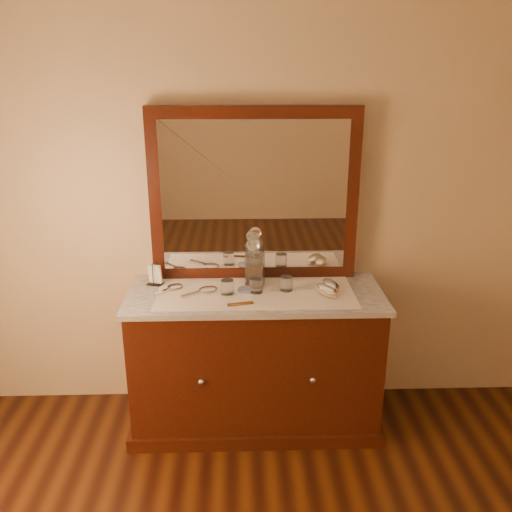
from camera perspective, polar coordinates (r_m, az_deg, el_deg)
name	(u,v)px	position (r m, az deg, el deg)	size (l,w,h in m)	color
room_shell	(287,434)	(1.06, 3.34, -18.32)	(8.50, 9.00, 2.80)	black
dresser_cabinet	(255,360)	(3.24, -0.06, -11.00)	(1.40, 0.55, 0.82)	black
dresser_plinth	(255,413)	(3.44, -0.05, -16.32)	(1.46, 0.59, 0.08)	black
knob_left	(201,382)	(2.98, -5.82, -13.13)	(0.04, 0.04, 0.04)	silver
knob_right	(313,380)	(3.00, 6.01, -12.93)	(0.04, 0.04, 0.04)	silver
marble_top	(255,294)	(3.04, -0.06, -4.08)	(1.44, 0.59, 0.03)	silver
mirror_frame	(254,195)	(3.12, -0.20, 6.46)	(1.20, 0.08, 1.00)	black
mirror_glass	(254,197)	(3.08, -0.18, 6.32)	(1.06, 0.01, 0.86)	white
lace_runner	(256,293)	(3.02, -0.05, -3.94)	(1.10, 0.45, 0.00)	white
pin_dish	(246,290)	(3.04, -1.08, -3.59)	(0.09, 0.09, 0.02)	silver
comb	(241,304)	(2.87, -1.65, -5.08)	(0.14, 0.03, 0.01)	brown
napkin_rack	(155,275)	(3.17, -10.63, -2.04)	(0.11, 0.08, 0.14)	black
decanter_left	(252,266)	(3.11, -0.40, -1.10)	(0.09, 0.09, 0.27)	#955915
decanter_right	(256,267)	(3.09, 0.03, -1.16)	(0.10, 0.10, 0.28)	#955915
brush_near	(327,290)	(3.01, 7.52, -3.64)	(0.14, 0.18, 0.05)	tan
brush_far	(331,286)	(3.07, 7.93, -3.17)	(0.11, 0.19, 0.05)	tan
hand_mirror_outer	(172,287)	(3.10, -8.84, -3.30)	(0.17, 0.18, 0.02)	silver
hand_mirror_inner	(205,290)	(3.04, -5.44, -3.62)	(0.22, 0.18, 0.02)	silver
tumblers	(257,285)	(3.01, 0.08, -3.13)	(0.40, 0.11, 0.08)	white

